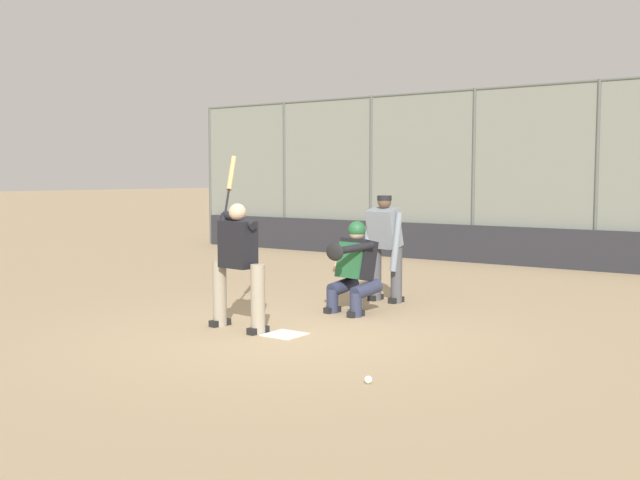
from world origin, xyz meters
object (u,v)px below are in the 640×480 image
at_px(batter_at_plate, 238,261).
at_px(umpire_home, 385,245).
at_px(catcher_behind_plate, 353,266).
at_px(baseball_loose, 368,380).
at_px(spare_bat_near_backstop, 358,262).

distance_m(batter_at_plate, umpire_home, 2.83).
height_order(catcher_behind_plate, umpire_home, umpire_home).
bearing_deg(baseball_loose, catcher_behind_plate, -55.05).
height_order(umpire_home, baseball_loose, umpire_home).
xyz_separation_m(spare_bat_near_backstop, baseball_loose, (-5.05, 7.82, 0.00)).
bearing_deg(spare_bat_near_backstop, baseball_loose, 50.43).
bearing_deg(baseball_loose, spare_bat_near_backstop, -57.11).
bearing_deg(batter_at_plate, catcher_behind_plate, -100.89).
bearing_deg(batter_at_plate, umpire_home, -92.24).
xyz_separation_m(batter_at_plate, umpire_home, (-0.43, -2.79, 0.01)).
bearing_deg(baseball_loose, umpire_home, -61.55).
bearing_deg(spare_bat_near_backstop, umpire_home, 54.51).
xyz_separation_m(catcher_behind_plate, baseball_loose, (-2.02, 2.88, -0.62)).
height_order(batter_at_plate, umpire_home, batter_at_plate).
relative_size(umpire_home, baseball_loose, 21.63).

